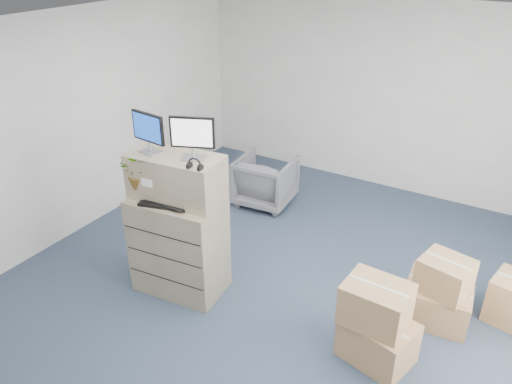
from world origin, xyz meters
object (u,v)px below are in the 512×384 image
(filing_cabinet_lower, at_px, (179,245))
(monitor_left, at_px, (148,131))
(keyboard, at_px, (167,203))
(potted_plant, at_px, (141,177))
(office_chair, at_px, (265,178))
(water_bottle, at_px, (183,190))
(monitor_right, at_px, (192,136))

(filing_cabinet_lower, distance_m, monitor_left, 1.29)
(filing_cabinet_lower, bearing_deg, monitor_left, 176.51)
(keyboard, height_order, potted_plant, potted_plant)
(monitor_left, relative_size, office_chair, 0.53)
(potted_plant, bearing_deg, office_chair, 86.54)
(monitor_left, height_order, keyboard, monitor_left)
(monitor_left, bearing_deg, keyboard, -16.79)
(keyboard, bearing_deg, monitor_left, 140.09)
(filing_cabinet_lower, distance_m, office_chair, 2.20)
(filing_cabinet_lower, relative_size, keyboard, 2.06)
(monitor_left, bearing_deg, water_bottle, 12.95)
(monitor_right, height_order, keyboard, monitor_right)
(filing_cabinet_lower, height_order, monitor_left, monitor_left)
(filing_cabinet_lower, bearing_deg, office_chair, 88.80)
(monitor_right, relative_size, water_bottle, 1.74)
(monitor_right, bearing_deg, monitor_left, 167.85)
(water_bottle, distance_m, office_chair, 2.33)
(monitor_left, height_order, water_bottle, monitor_left)
(water_bottle, bearing_deg, monitor_right, 25.13)
(keyboard, relative_size, water_bottle, 2.18)
(filing_cabinet_lower, bearing_deg, water_bottle, 10.75)
(water_bottle, relative_size, potted_plant, 0.54)
(monitor_left, relative_size, monitor_right, 0.97)
(potted_plant, xyz_separation_m, office_chair, (0.14, 2.30, -0.94))
(monitor_left, xyz_separation_m, keyboard, (0.25, -0.11, -0.69))
(water_bottle, height_order, office_chair, water_bottle)
(keyboard, distance_m, water_bottle, 0.21)
(office_chair, bearing_deg, monitor_left, 82.55)
(filing_cabinet_lower, bearing_deg, potted_plant, -165.49)
(monitor_right, height_order, potted_plant, monitor_right)
(monitor_right, distance_m, office_chair, 2.57)
(potted_plant, relative_size, office_chair, 0.58)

